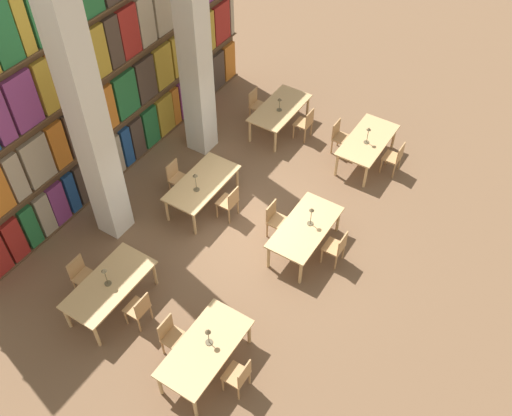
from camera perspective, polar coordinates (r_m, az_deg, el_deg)
name	(u,v)px	position (r m, az deg, el deg)	size (l,w,h in m)	color
ground_plane	(251,225)	(13.18, -0.47, -1.71)	(40.00, 40.00, 0.00)	brown
bookshelf_bank	(106,75)	(13.35, -14.73, 12.73)	(9.85, 0.35, 5.50)	brown
pillar_left	(89,123)	(11.54, -16.37, 8.14)	(0.58, 0.58, 6.00)	silver
pillar_center	(194,44)	(13.51, -6.25, 15.98)	(0.58, 0.58, 6.00)	silver
reading_table_0	(205,349)	(10.63, -5.13, -13.90)	(1.89, 0.94, 0.72)	tan
chair_0	(239,376)	(10.53, -1.72, -16.42)	(0.42, 0.40, 0.89)	tan
chair_1	(172,336)	(11.02, -8.43, -12.50)	(0.42, 0.40, 0.89)	tan
desk_lamp_0	(208,334)	(10.35, -4.80, -12.48)	(0.14, 0.14, 0.43)	brown
reading_table_1	(305,229)	(12.30, 4.94, -2.08)	(1.89, 0.94, 0.72)	tan
chair_2	(336,247)	(12.24, 8.04, -3.90)	(0.42, 0.40, 0.89)	tan
chair_3	(276,219)	(12.65, 1.97, -1.10)	(0.42, 0.40, 0.89)	tan
desk_lamp_1	(311,213)	(12.06, 5.55, -0.54)	(0.14, 0.14, 0.49)	brown
reading_table_2	(367,142)	(14.57, 11.09, 6.53)	(1.89, 0.94, 0.72)	tan
chair_4	(395,157)	(14.51, 13.69, 4.96)	(0.42, 0.40, 0.89)	tan
chair_5	(340,136)	(14.87, 8.36, 7.12)	(0.42, 0.40, 0.89)	tan
desk_lamp_2	(368,133)	(14.23, 11.16, 7.41)	(0.14, 0.14, 0.46)	brown
reading_table_3	(109,286)	(11.69, -14.45, -7.53)	(1.89, 0.94, 0.72)	tan
chair_6	(139,308)	(11.45, -11.62, -9.82)	(0.42, 0.40, 0.89)	tan
chair_7	(82,275)	(12.21, -17.00, -6.41)	(0.42, 0.40, 0.89)	tan
desk_lamp_3	(105,274)	(11.39, -14.87, -6.39)	(0.14, 0.14, 0.47)	brown
reading_table_4	(202,184)	(13.24, -5.41, 2.36)	(1.89, 0.94, 0.72)	tan
chair_8	(229,202)	(13.02, -2.69, 0.63)	(0.42, 0.40, 0.89)	tan
chair_9	(177,177)	(13.71, -7.91, 3.07)	(0.42, 0.40, 0.89)	tan
desk_lamp_4	(195,179)	(12.78, -6.07, 2.88)	(0.14, 0.14, 0.50)	brown
reading_table_5	(280,110)	(15.34, 2.39, 9.81)	(1.89, 0.94, 0.72)	tan
chair_10	(305,123)	(15.19, 4.94, 8.48)	(0.42, 0.40, 0.89)	tan
chair_11	(257,104)	(15.77, 0.07, 10.34)	(0.42, 0.40, 0.89)	tan
desk_lamp_5	(280,102)	(15.04, 2.37, 10.54)	(0.14, 0.14, 0.39)	brown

